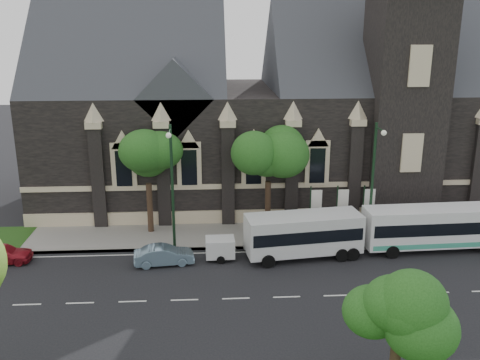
{
  "coord_description": "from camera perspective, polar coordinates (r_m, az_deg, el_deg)",
  "views": [
    {
      "loc": [
        -1.37,
        -27.5,
        15.41
      ],
      "look_at": [
        0.59,
        6.0,
        5.46
      ],
      "focal_mm": 39.38,
      "sensor_mm": 36.0,
      "label": 1
    }
  ],
  "objects": [
    {
      "name": "sedan",
      "position": [
        35.71,
        -8.23,
        -8.07
      ],
      "size": [
        4.12,
        1.88,
        1.31
      ],
      "primitive_type": "imported",
      "rotation": [
        0.0,
        0.0,
        1.7
      ],
      "color": "#6E8CA0",
      "rests_on": "ground"
    },
    {
      "name": "banner_flag_center",
      "position": [
        39.94,
        10.84,
        -2.83
      ],
      "size": [
        0.9,
        0.1,
        4.0
      ],
      "color": "black",
      "rests_on": "ground"
    },
    {
      "name": "car_far_red",
      "position": [
        39.0,
        -24.44,
        -7.26
      ],
      "size": [
        4.0,
        1.7,
        1.35
      ],
      "primitive_type": "imported",
      "rotation": [
        0.0,
        0.0,
        1.6
      ],
      "color": "maroon",
      "rests_on": "ground"
    },
    {
      "name": "ground",
      "position": [
        31.55,
        -0.45,
        -12.72
      ],
      "size": [
        160.0,
        160.0,
        0.0
      ],
      "primitive_type": "plane",
      "color": "black",
      "rests_on": "ground"
    },
    {
      "name": "street_lamp_mid",
      "position": [
        36.19,
        -7.38,
        -0.16
      ],
      "size": [
        0.36,
        1.88,
        9.0
      ],
      "color": "black",
      "rests_on": "ground"
    },
    {
      "name": "banner_flag_right",
      "position": [
        40.47,
        13.59,
        -2.74
      ],
      "size": [
        0.9,
        0.1,
        4.0
      ],
      "color": "black",
      "rests_on": "ground"
    },
    {
      "name": "tree_walk_left",
      "position": [
        39.65,
        -9.67,
        2.16
      ],
      "size": [
        3.91,
        3.91,
        7.64
      ],
      "color": "black",
      "rests_on": "ground"
    },
    {
      "name": "banner_flag_left",
      "position": [
        39.5,
        8.03,
        -2.91
      ],
      "size": [
        0.9,
        0.1,
        4.0
      ],
      "color": "black",
      "rests_on": "ground"
    },
    {
      "name": "museum",
      "position": [
        47.29,
        4.61,
        7.65
      ],
      "size": [
        40.0,
        17.7,
        29.9
      ],
      "color": "black",
      "rests_on": "ground"
    },
    {
      "name": "shuttle_bus",
      "position": [
        36.3,
        6.92,
        -5.71
      ],
      "size": [
        8.13,
        3.63,
        3.04
      ],
      "rotation": [
        0.0,
        0.0,
        0.13
      ],
      "color": "silver",
      "rests_on": "ground"
    },
    {
      "name": "tree_walk_right",
      "position": [
        39.66,
        3.38,
        2.49
      ],
      "size": [
        4.08,
        4.08,
        7.8
      ],
      "color": "black",
      "rests_on": "ground"
    },
    {
      "name": "street_lamp_near",
      "position": [
        37.84,
        14.27,
        0.2
      ],
      "size": [
        0.36,
        1.88,
        9.0
      ],
      "color": "black",
      "rests_on": "ground"
    },
    {
      "name": "sidewalk",
      "position": [
        40.07,
        -1.15,
        -5.99
      ],
      "size": [
        80.0,
        5.0,
        0.15
      ],
      "primitive_type": "cube",
      "color": "gray",
      "rests_on": "ground"
    },
    {
      "name": "tree_park_east",
      "position": [
        22.44,
        17.21,
        -13.03
      ],
      "size": [
        3.4,
        3.4,
        6.28
      ],
      "color": "black",
      "rests_on": "ground"
    },
    {
      "name": "tour_coach",
      "position": [
        39.78,
        20.84,
        -4.75
      ],
      "size": [
        10.83,
        2.89,
        3.13
      ],
      "rotation": [
        0.0,
        0.0,
        0.04
      ],
      "color": "silver",
      "rests_on": "ground"
    },
    {
      "name": "box_trailer",
      "position": [
        36.04,
        -2.17,
        -7.32
      ],
      "size": [
        2.84,
        1.67,
        1.51
      ],
      "rotation": [
        0.0,
        0.0,
        0.03
      ],
      "color": "silver",
      "rests_on": "ground"
    }
  ]
}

